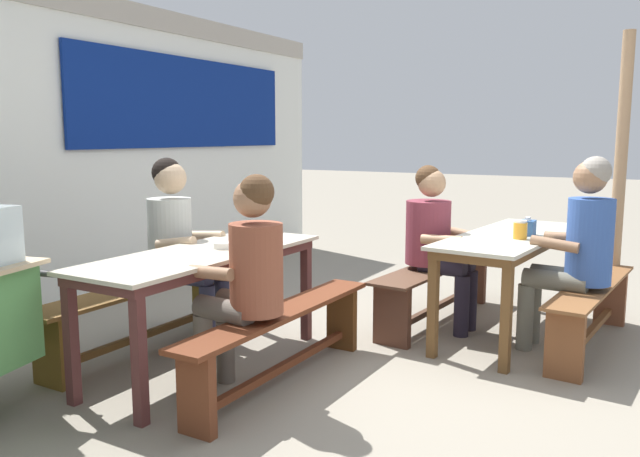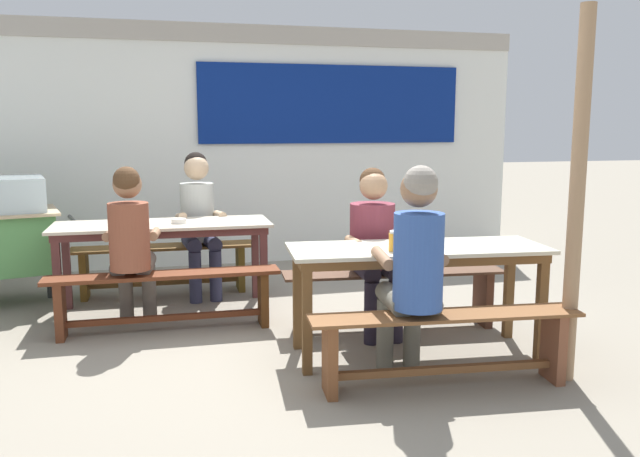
{
  "view_description": "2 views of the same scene",
  "coord_description": "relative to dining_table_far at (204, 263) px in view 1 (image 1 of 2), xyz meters",
  "views": [
    {
      "loc": [
        -3.74,
        -1.45,
        1.46
      ],
      "look_at": [
        -0.25,
        0.51,
        0.87
      ],
      "focal_mm": 35.66,
      "sensor_mm": 36.0,
      "label": 1
    },
    {
      "loc": [
        -0.78,
        -4.42,
        1.56
      ],
      "look_at": [
        0.47,
        0.42,
        0.76
      ],
      "focal_mm": 36.64,
      "sensor_mm": 36.0,
      "label": 2
    }
  ],
  "objects": [
    {
      "name": "bench_near_back",
      "position": [
        1.69,
        -0.93,
        -0.38
      ],
      "size": [
        1.72,
        0.48,
        0.45
      ],
      "color": "#503525",
      "rests_on": "ground_plane"
    },
    {
      "name": "person_near_front",
      "position": [
        1.41,
        -1.99,
        0.08
      ],
      "size": [
        0.43,
        0.57,
        1.33
      ],
      "color": "#686659",
      "rests_on": "ground_plane"
    },
    {
      "name": "soup_bowl",
      "position": [
        0.13,
        -0.05,
        0.1
      ],
      "size": [
        0.12,
        0.12,
        0.04
      ],
      "primitive_type": "cylinder",
      "color": "silver",
      "rests_on": "dining_table_far"
    },
    {
      "name": "wooden_support_post",
      "position": [
        2.37,
        -2.15,
        0.45
      ],
      "size": [
        0.09,
        0.09,
        2.24
      ],
      "primitive_type": "cylinder",
      "color": "#9E7B59",
      "rests_on": "ground_plane"
    },
    {
      "name": "dining_table_far",
      "position": [
        0.0,
        0.0,
        0.0
      ],
      "size": [
        1.77,
        0.66,
        0.75
      ],
      "color": "beige",
      "rests_on": "ground_plane"
    },
    {
      "name": "condiment_jar",
      "position": [
        1.44,
        -1.61,
        0.14
      ],
      "size": [
        0.09,
        0.09,
        0.13
      ],
      "color": "orange",
      "rests_on": "dining_table_near"
    },
    {
      "name": "bench_far_back",
      "position": [
        0.01,
        0.58,
        -0.37
      ],
      "size": [
        1.65,
        0.33,
        0.45
      ],
      "color": "brown",
      "rests_on": "ground_plane"
    },
    {
      "name": "bench_far_front",
      "position": [
        -0.01,
        -0.58,
        -0.36
      ],
      "size": [
        1.74,
        0.27,
        0.45
      ],
      "color": "#5E2C17",
      "rests_on": "ground_plane"
    },
    {
      "name": "backdrop_wall",
      "position": [
        0.75,
        1.83,
        0.71
      ],
      "size": [
        6.87,
        0.23,
        2.63
      ],
      "color": "white",
      "rests_on": "ground_plane"
    },
    {
      "name": "person_right_near_table",
      "position": [
        1.51,
        -0.98,
        0.04
      ],
      "size": [
        0.46,
        0.54,
        1.24
      ],
      "color": "black",
      "rests_on": "ground_plane"
    },
    {
      "name": "person_left_back_turned",
      "position": [
        -0.24,
        -0.5,
        0.05
      ],
      "size": [
        0.43,
        0.54,
        1.26
      ],
      "color": "#655B51",
      "rests_on": "ground_plane"
    },
    {
      "name": "person_center_facing",
      "position": [
        0.33,
        0.5,
        0.08
      ],
      "size": [
        0.44,
        0.58,
        1.31
      ],
      "color": "#31334E",
      "rests_on": "ground_plane"
    },
    {
      "name": "ground_plane",
      "position": [
        0.71,
        -1.08,
        -0.67
      ],
      "size": [
        40.0,
        40.0,
        0.0
      ],
      "primitive_type": "plane",
      "color": "gray"
    },
    {
      "name": "bench_near_front",
      "position": [
        1.58,
        -2.08,
        -0.38
      ],
      "size": [
        1.65,
        0.42,
        0.45
      ],
      "color": "brown",
      "rests_on": "ground_plane"
    },
    {
      "name": "tissue_box",
      "position": [
        1.64,
        -1.62,
        0.13
      ],
      "size": [
        0.13,
        0.1,
        0.13
      ],
      "color": "#2D548E",
      "rests_on": "dining_table_near"
    },
    {
      "name": "dining_table_near",
      "position": [
        1.63,
        -1.51,
        -0.0
      ],
      "size": [
        1.77,
        0.77,
        0.75
      ],
      "color": "beige",
      "rests_on": "ground_plane"
    }
  ]
}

